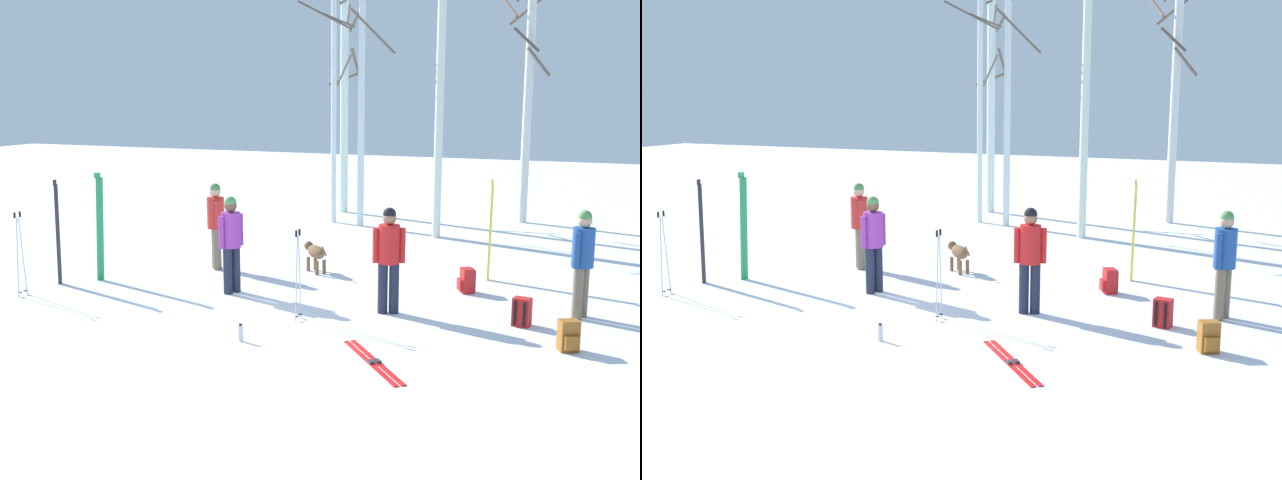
{
  "view_description": "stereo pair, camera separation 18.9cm",
  "coord_description": "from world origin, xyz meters",
  "views": [
    {
      "loc": [
        5.79,
        -9.72,
        3.6
      ],
      "look_at": [
        0.72,
        2.65,
        1.0
      ],
      "focal_mm": 44.78,
      "sensor_mm": 36.0,
      "label": 1
    },
    {
      "loc": [
        5.96,
        -9.65,
        3.6
      ],
      "look_at": [
        0.72,
        2.65,
        1.0
      ],
      "focal_mm": 44.78,
      "sensor_mm": 36.0,
      "label": 2
    }
  ],
  "objects": [
    {
      "name": "backpack_2",
      "position": [
        4.21,
        2.24,
        0.21
      ],
      "size": [
        0.29,
        0.31,
        0.44
      ],
      "color": "red",
      "rests_on": "ground_plane"
    },
    {
      "name": "backpack_1",
      "position": [
        4.98,
        1.28,
        0.21
      ],
      "size": [
        0.32,
        0.34,
        0.44
      ],
      "color": "#99591E",
      "rests_on": "ground_plane"
    },
    {
      "name": "person_1",
      "position": [
        -1.99,
        3.86,
        0.98
      ],
      "size": [
        0.36,
        0.43,
        1.72
      ],
      "color": "#72604C",
      "rests_on": "ground_plane"
    },
    {
      "name": "birch_tree_2",
      "position": [
        -1.01,
        9.64,
        3.6
      ],
      "size": [
        1.6,
        1.39,
        6.98
      ],
      "color": "silver",
      "rests_on": "ground_plane"
    },
    {
      "name": "ski_poles_1",
      "position": [
        -4.1,
        0.76,
        0.79
      ],
      "size": [
        0.07,
        0.23,
        1.48
      ],
      "color": "#B2B2BC",
      "rests_on": "ground_plane"
    },
    {
      "name": "backpack_0",
      "position": [
        3.01,
        3.89,
        0.21
      ],
      "size": [
        0.34,
        0.33,
        0.44
      ],
      "color": "red",
      "rests_on": "ground_plane"
    },
    {
      "name": "birch_tree_0",
      "position": [
        -2.2,
        11.65,
        3.32
      ],
      "size": [
        1.27,
        1.02,
        6.48
      ],
      "color": "silver",
      "rests_on": "ground_plane"
    },
    {
      "name": "birch_tree_1",
      "position": [
        -1.83,
        9.85,
        3.09
      ],
      "size": [
        1.43,
        1.27,
        5.83
      ],
      "color": "silver",
      "rests_on": "ground_plane"
    },
    {
      "name": "dog",
      "position": [
        -0.07,
        4.33,
        0.39
      ],
      "size": [
        0.7,
        0.63,
        0.57
      ],
      "color": "brown",
      "rests_on": "ground_plane"
    },
    {
      "name": "person_0",
      "position": [
        4.98,
        3.02,
        0.98
      ],
      "size": [
        0.34,
        0.49,
        1.72
      ],
      "color": "#72604C",
      "rests_on": "ground_plane"
    },
    {
      "name": "person_2",
      "position": [
        2.12,
        2.13,
        0.98
      ],
      "size": [
        0.49,
        0.34,
        1.72
      ],
      "color": "#1E2338",
      "rests_on": "ground_plane"
    },
    {
      "name": "ski_pair_planted_0",
      "position": [
        3.2,
        5.0,
        0.94
      ],
      "size": [
        0.03,
        0.24,
        1.9
      ],
      "color": "yellow",
      "rests_on": "ground_plane"
    },
    {
      "name": "ski_pair_lying_1",
      "position": [
        2.64,
        -0.18,
        0.01
      ],
      "size": [
        1.31,
        1.52,
        0.05
      ],
      "color": "red",
      "rests_on": "ground_plane"
    },
    {
      "name": "birch_tree_4",
      "position": [
        2.81,
        11.77,
        3.36
      ],
      "size": [
        1.36,
        1.46,
        6.6
      ],
      "color": "silver",
      "rests_on": "ground_plane"
    },
    {
      "name": "birch_tree_3",
      "position": [
        1.23,
        8.78,
        3.99
      ],
      "size": [
        1.32,
        1.32,
        7.97
      ],
      "color": "silver",
      "rests_on": "ground_plane"
    },
    {
      "name": "ski_pair_planted_2",
      "position": [
        -4.06,
        1.7,
        0.96
      ],
      "size": [
        0.06,
        0.18,
        1.93
      ],
      "color": "black",
      "rests_on": "ground_plane"
    },
    {
      "name": "ski_pair_planted_1",
      "position": [
        -3.52,
        2.21,
        1.01
      ],
      "size": [
        0.14,
        0.16,
        2.03
      ],
      "color": "green",
      "rests_on": "ground_plane"
    },
    {
      "name": "person_3",
      "position": [
        -0.81,
        2.31,
        0.98
      ],
      "size": [
        0.34,
        0.49,
        1.72
      ],
      "color": "#1E2338",
      "rests_on": "ground_plane"
    },
    {
      "name": "water_bottle_0",
      "position": [
        0.6,
        -0.04,
        0.12
      ],
      "size": [
        0.08,
        0.08,
        0.26
      ],
      "color": "silver",
      "rests_on": "ground_plane"
    },
    {
      "name": "ground_plane",
      "position": [
        0.0,
        0.0,
        0.0
      ],
      "size": [
        60.0,
        60.0,
        0.0
      ],
      "primitive_type": "plane",
      "color": "white"
    },
    {
      "name": "ski_poles_0",
      "position": [
        0.94,
        1.23,
        0.76
      ],
      "size": [
        0.07,
        0.22,
        1.43
      ],
      "color": "#B2B2BC",
      "rests_on": "ground_plane"
    }
  ]
}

